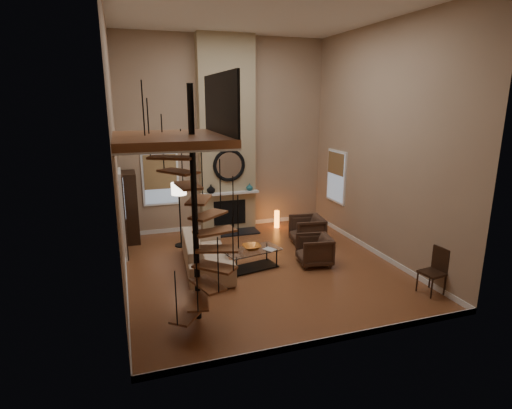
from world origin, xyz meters
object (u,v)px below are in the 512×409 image
object	(u,v)px
sofa	(206,252)
coffee_table	(252,257)
hutch	(130,207)
armchair_near	(310,230)
armchair_far	(317,250)
floor_lamp	(179,194)
accent_lamp	(277,219)
side_chair	(436,268)

from	to	relation	value
sofa	coffee_table	bearing A→B (deg)	-104.52
hutch	armchair_near	size ratio (longest dim) A/B	2.28
hutch	armchair_far	world-z (taller)	hutch
coffee_table	floor_lamp	distance (m)	2.67
hutch	coffee_table	size ratio (longest dim) A/B	1.41
accent_lamp	floor_lamp	bearing A→B (deg)	-166.86
coffee_table	floor_lamp	size ratio (longest dim) A/B	0.80
armchair_far	floor_lamp	size ratio (longest dim) A/B	0.45
coffee_table	side_chair	bearing A→B (deg)	-36.69
armchair_near	armchair_far	xyz separation A→B (m)	(-0.47, -1.40, 0.00)
floor_lamp	sofa	bearing A→B (deg)	-78.86
armchair_near	armchair_far	bearing A→B (deg)	-11.37
accent_lamp	side_chair	bearing A→B (deg)	-73.91
armchair_near	floor_lamp	world-z (taller)	floor_lamp
armchair_far	floor_lamp	xyz separation A→B (m)	(-2.86, 2.26, 1.06)
accent_lamp	hutch	bearing A→B (deg)	178.31
sofa	floor_lamp	xyz separation A→B (m)	(-0.33, 1.66, 1.02)
hutch	floor_lamp	xyz separation A→B (m)	(1.23, -0.82, 0.46)
armchair_far	side_chair	size ratio (longest dim) A/B	0.82
accent_lamp	side_chair	size ratio (longest dim) A/B	0.58
sofa	floor_lamp	size ratio (longest dim) A/B	1.44
sofa	accent_lamp	bearing A→B (deg)	-43.70
sofa	armchair_far	distance (m)	2.60
floor_lamp	accent_lamp	distance (m)	3.27
hutch	sofa	size ratio (longest dim) A/B	0.78
armchair_near	side_chair	bearing A→B (deg)	24.95
accent_lamp	side_chair	world-z (taller)	side_chair
accent_lamp	armchair_far	bearing A→B (deg)	-92.37
armchair_far	coffee_table	xyz separation A→B (m)	(-1.52, 0.24, -0.07)
armchair_near	coffee_table	bearing A→B (deg)	-52.57
hutch	floor_lamp	distance (m)	1.55
armchair_near	floor_lamp	size ratio (longest dim) A/B	0.50
hutch	armchair_near	bearing A→B (deg)	-20.24
hutch	coffee_table	world-z (taller)	hutch
coffee_table	armchair_near	bearing A→B (deg)	30.05
sofa	side_chair	size ratio (longest dim) A/B	2.64
armchair_far	floor_lamp	distance (m)	3.79
sofa	side_chair	xyz separation A→B (m)	(4.10, -2.65, 0.13)
hutch	accent_lamp	world-z (taller)	hutch
hutch	armchair_near	xyz separation A→B (m)	(4.56, -1.68, -0.60)
armchair_near	armchair_far	world-z (taller)	armchair_near
armchair_far	accent_lamp	bearing A→B (deg)	-172.73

